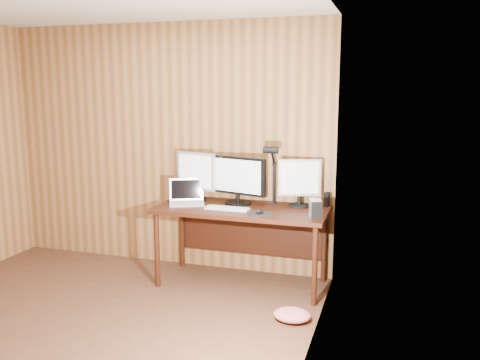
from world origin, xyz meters
The scene contains 14 objects.
room_shell centered at (0.00, 0.00, 1.25)m, with size 4.00×4.00×4.00m.
desk centered at (0.93, 1.70, 0.63)m, with size 1.60×0.70×0.75m.
monitor_center centered at (0.85, 1.76, 0.99)m, with size 0.58×0.26×0.46m.
monitor_left centered at (0.41, 1.79, 1.01)m, with size 0.42×0.20×0.48m.
monitor_right centered at (1.44, 1.83, 0.99)m, with size 0.39×0.19×0.45m.
laptop centered at (0.37, 1.64, 0.81)m, with size 0.40×0.36×0.23m.
keyboard centered at (0.83, 1.52, 0.76)m, with size 0.41×0.14×0.02m.
mousepad centered at (1.15, 1.44, 0.75)m, with size 0.22×0.18×0.00m, color black.
mouse centered at (1.15, 1.44, 0.77)m, with size 0.07×0.11×0.04m, color black.
hard_drive centered at (1.64, 1.47, 0.83)m, with size 0.13×0.16×0.15m.
phone centered at (0.82, 1.48, 0.76)m, with size 0.06×0.10×0.01m.
speaker centered at (1.68, 1.92, 0.82)m, with size 0.05×0.05×0.13m, color black.
desk_lamp centered at (1.18, 1.79, 1.13)m, with size 0.14×0.20×0.61m.
fabric_pile centered at (1.55, 0.99, 0.05)m, with size 0.30×0.25×0.10m, color #D16573, non-canonical shape.
Camera 1 is at (2.27, -2.79, 1.85)m, focal length 38.00 mm.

